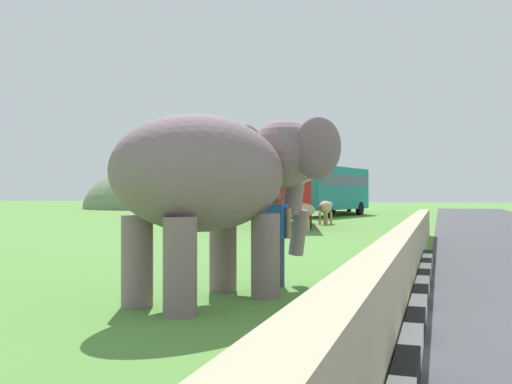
# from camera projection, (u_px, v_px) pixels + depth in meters

# --- Properties ---
(striped_curb) EXTENTS (16.20, 0.20, 0.24)m
(striped_curb) POSITION_uv_depth(u_px,v_px,m) (414.00, 334.00, 5.84)
(striped_curb) COLOR white
(striped_curb) RESTS_ON ground_plane
(barrier_parapet) EXTENTS (28.00, 0.36, 1.00)m
(barrier_parapet) POSITION_uv_depth(u_px,v_px,m) (399.00, 268.00, 8.17)
(barrier_parapet) COLOR tan
(barrier_parapet) RESTS_ON ground_plane
(elephant) EXTENTS (4.04, 3.21, 2.83)m
(elephant) POSITION_uv_depth(u_px,v_px,m) (222.00, 177.00, 8.52)
(elephant) COLOR slate
(elephant) RESTS_ON ground_plane
(person_handler) EXTENTS (0.32, 0.65, 1.66)m
(person_handler) POSITION_uv_depth(u_px,v_px,m) (275.00, 232.00, 9.67)
(person_handler) COLOR navy
(person_handler) RESTS_ON ground_plane
(bus_red) EXTENTS (9.33, 4.65, 3.50)m
(bus_red) POSITION_uv_depth(u_px,v_px,m) (283.00, 184.00, 28.61)
(bus_red) COLOR #B21E1E
(bus_red) RESTS_ON ground_plane
(bus_teal) EXTENTS (9.54, 4.51, 3.50)m
(bus_teal) POSITION_uv_depth(u_px,v_px,m) (330.00, 187.00, 40.89)
(bus_teal) COLOR teal
(bus_teal) RESTS_ON ground_plane
(bus_orange) EXTENTS (9.91, 5.09, 3.50)m
(bus_orange) POSITION_uv_depth(u_px,v_px,m) (340.00, 188.00, 48.95)
(bus_orange) COLOR orange
(bus_orange) RESTS_ON ground_plane
(cow_near) EXTENTS (0.73, 1.91, 1.23)m
(cow_near) POSITION_uv_depth(u_px,v_px,m) (296.00, 211.00, 24.07)
(cow_near) COLOR tan
(cow_near) RESTS_ON ground_plane
(cow_mid) EXTENTS (1.91, 0.71, 1.23)m
(cow_mid) POSITION_uv_depth(u_px,v_px,m) (326.00, 208.00, 29.74)
(cow_mid) COLOR tan
(cow_mid) RESTS_ON ground_plane
(hill_east) EXTENTS (26.25, 21.00, 11.64)m
(hill_east) POSITION_uv_depth(u_px,v_px,m) (183.00, 208.00, 67.39)
(hill_east) COLOR slate
(hill_east) RESTS_ON ground_plane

